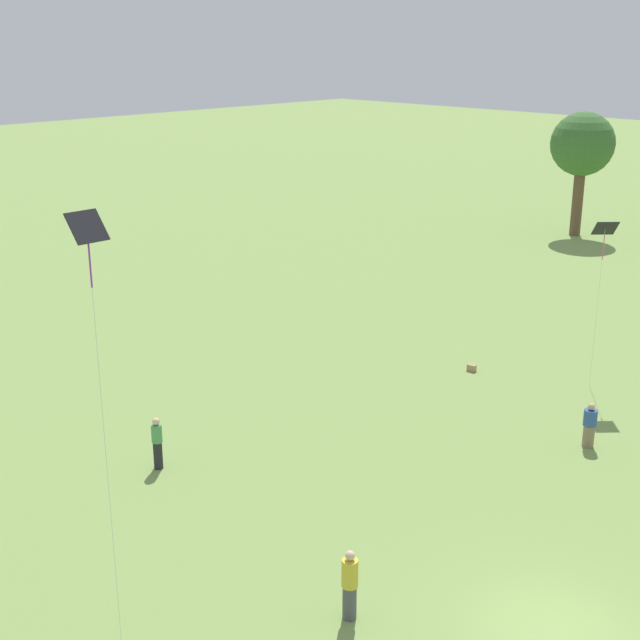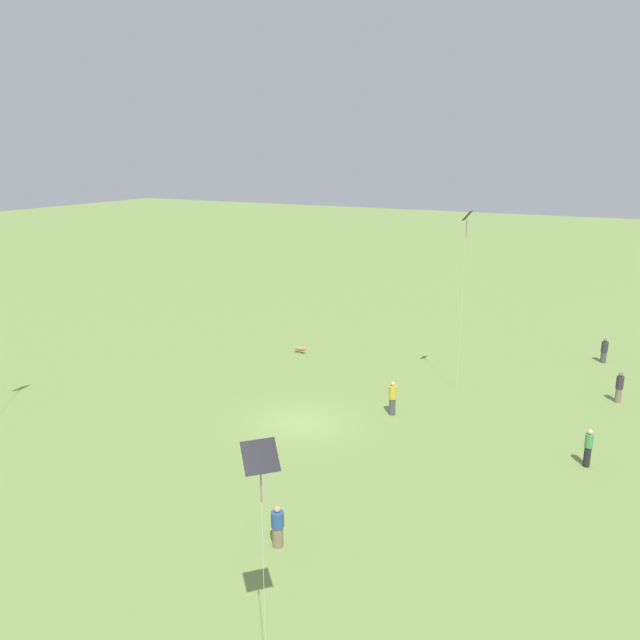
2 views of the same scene
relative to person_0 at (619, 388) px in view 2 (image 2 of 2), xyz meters
name	(u,v)px [view 2 (image 2 of 2)]	position (x,y,z in m)	size (l,w,h in m)	color
ground_plane	(302,422)	(14.44, 10.47, -0.88)	(240.00, 240.00, 0.00)	#7A994C
person_0	(619,388)	(0.00, 0.00, 0.00)	(0.46, 0.46, 1.77)	#847056
person_3	(392,398)	(10.62, 7.40, 0.05)	(0.54, 0.54, 1.87)	#4C4C51
person_4	(604,351)	(1.20, -7.06, -0.06)	(0.52, 0.52, 1.67)	#4C4C51
person_5	(588,448)	(0.88, 8.74, 0.02)	(0.48, 0.48, 1.79)	#232328
person_6	(278,527)	(10.09, 20.06, -0.10)	(0.64, 0.64, 1.60)	#847056
kite_1	(260,464)	(7.43, 25.08, 5.39)	(1.06, 1.07, 6.78)	black
kite_2	(467,227)	(8.51, 2.34, 8.71)	(0.46, 0.69, 10.46)	black
dog_0	(301,349)	(20.03, 0.51, -0.54)	(0.86, 0.38, 0.52)	tan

